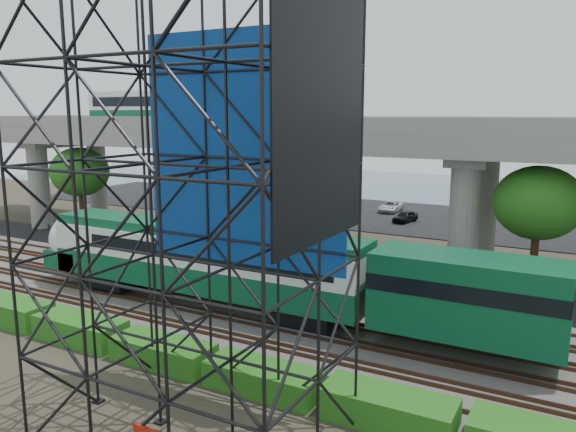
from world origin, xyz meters
The scene contains 13 objects.
ground centered at (0.00, 0.00, 0.00)m, with size 140.00×140.00×0.00m, color #474233.
ballast_bed centered at (0.00, 2.00, 0.10)m, with size 90.00×12.00×0.20m, color slate.
service_road centered at (0.00, 10.50, 0.04)m, with size 90.00×5.00×0.08m, color black.
parking_lot centered at (0.00, 34.00, 0.04)m, with size 90.00×18.00×0.08m, color black.
harbor_water centered at (0.00, 56.00, 0.01)m, with size 140.00×40.00×0.03m, color #486276.
rail_tracks centered at (0.00, 2.00, 0.28)m, with size 90.00×9.52×0.16m.
commuter_train centered at (0.42, 2.00, 2.88)m, with size 29.30×3.06×4.30m.
overpass centered at (-1.27, 16.00, 8.21)m, with size 80.00×12.00×12.40m.
scaffold_tower centered at (5.58, -7.98, 7.47)m, with size 9.36×6.36×15.00m.
hedge_strip centered at (1.01, -4.30, 0.56)m, with size 34.60×1.80×1.20m.
trees centered at (-4.67, 16.17, 5.57)m, with size 40.94×16.94×7.69m.
suv centered at (-8.35, 9.99, 0.76)m, with size 2.26×4.91×1.36m, color black.
parked_cars centered at (1.36, 33.82, 0.68)m, with size 38.17×9.55×1.31m.
Camera 1 is at (16.42, -21.56, 10.58)m, focal length 35.00 mm.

